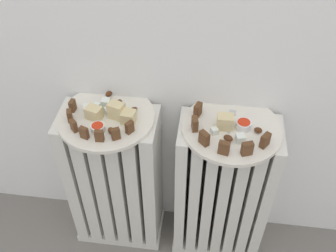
{
  "coord_description": "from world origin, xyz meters",
  "views": [
    {
      "loc": [
        0.11,
        -0.55,
        1.39
      ],
      "look_at": [
        0.0,
        0.28,
        0.59
      ],
      "focal_mm": 41.54,
      "sensor_mm": 36.0,
      "label": 1
    }
  ],
  "objects_px": {
    "jam_bowl_left": "(98,128)",
    "radiator_left": "(116,181)",
    "plate_right": "(232,128)",
    "jam_bowl_right": "(244,124)",
    "fork": "(231,119)",
    "radiator_right": "(221,192)",
    "plate_left": "(106,117)"
  },
  "relations": [
    {
      "from": "plate_left",
      "to": "jam_bowl_right",
      "type": "bearing_deg",
      "value": 0.14
    },
    {
      "from": "plate_left",
      "to": "fork",
      "type": "height_order",
      "value": "fork"
    },
    {
      "from": "plate_left",
      "to": "fork",
      "type": "bearing_deg",
      "value": 4.55
    },
    {
      "from": "plate_right",
      "to": "jam_bowl_left",
      "type": "relative_size",
      "value": 7.13
    },
    {
      "from": "radiator_right",
      "to": "radiator_left",
      "type": "bearing_deg",
      "value": 180.0
    },
    {
      "from": "radiator_right",
      "to": "plate_right",
      "type": "distance_m",
      "value": 0.31
    },
    {
      "from": "plate_left",
      "to": "radiator_left",
      "type": "bearing_deg",
      "value": 0.0
    },
    {
      "from": "radiator_left",
      "to": "jam_bowl_left",
      "type": "relative_size",
      "value": 14.6
    },
    {
      "from": "radiator_left",
      "to": "plate_left",
      "type": "distance_m",
      "value": 0.31
    },
    {
      "from": "radiator_right",
      "to": "fork",
      "type": "height_order",
      "value": "fork"
    },
    {
      "from": "radiator_right",
      "to": "fork",
      "type": "relative_size",
      "value": 5.9
    },
    {
      "from": "jam_bowl_left",
      "to": "plate_right",
      "type": "bearing_deg",
      "value": 9.64
    },
    {
      "from": "plate_right",
      "to": "fork",
      "type": "relative_size",
      "value": 2.88
    },
    {
      "from": "jam_bowl_left",
      "to": "radiator_right",
      "type": "bearing_deg",
      "value": 9.64
    },
    {
      "from": "jam_bowl_left",
      "to": "radiator_left",
      "type": "bearing_deg",
      "value": 83.83
    },
    {
      "from": "radiator_left",
      "to": "fork",
      "type": "distance_m",
      "value": 0.49
    },
    {
      "from": "jam_bowl_right",
      "to": "fork",
      "type": "bearing_deg",
      "value": 140.24
    },
    {
      "from": "plate_right",
      "to": "jam_bowl_left",
      "type": "distance_m",
      "value": 0.39
    },
    {
      "from": "radiator_right",
      "to": "fork",
      "type": "xyz_separation_m",
      "value": [
        -0.0,
        0.03,
        0.32
      ]
    },
    {
      "from": "plate_right",
      "to": "jam_bowl_left",
      "type": "xyz_separation_m",
      "value": [
        -0.38,
        -0.06,
        0.02
      ]
    },
    {
      "from": "plate_left",
      "to": "jam_bowl_right",
      "type": "distance_m",
      "value": 0.41
    },
    {
      "from": "plate_left",
      "to": "jam_bowl_left",
      "type": "distance_m",
      "value": 0.07
    },
    {
      "from": "radiator_left",
      "to": "jam_bowl_left",
      "type": "height_order",
      "value": "jam_bowl_left"
    },
    {
      "from": "plate_left",
      "to": "jam_bowl_right",
      "type": "height_order",
      "value": "jam_bowl_right"
    },
    {
      "from": "radiator_right",
      "to": "jam_bowl_right",
      "type": "height_order",
      "value": "jam_bowl_right"
    },
    {
      "from": "fork",
      "to": "radiator_left",
      "type": "bearing_deg",
      "value": -175.45
    },
    {
      "from": "plate_left",
      "to": "jam_bowl_left",
      "type": "xyz_separation_m",
      "value": [
        -0.01,
        -0.06,
        0.02
      ]
    },
    {
      "from": "radiator_right",
      "to": "jam_bowl_left",
      "type": "height_order",
      "value": "jam_bowl_left"
    },
    {
      "from": "radiator_left",
      "to": "plate_right",
      "type": "height_order",
      "value": "plate_right"
    },
    {
      "from": "plate_left",
      "to": "jam_bowl_right",
      "type": "xyz_separation_m",
      "value": [
        0.41,
        0.0,
        0.02
      ]
    },
    {
      "from": "radiator_left",
      "to": "radiator_right",
      "type": "height_order",
      "value": "same"
    },
    {
      "from": "plate_left",
      "to": "jam_bowl_right",
      "type": "relative_size",
      "value": 6.52
    }
  ]
}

